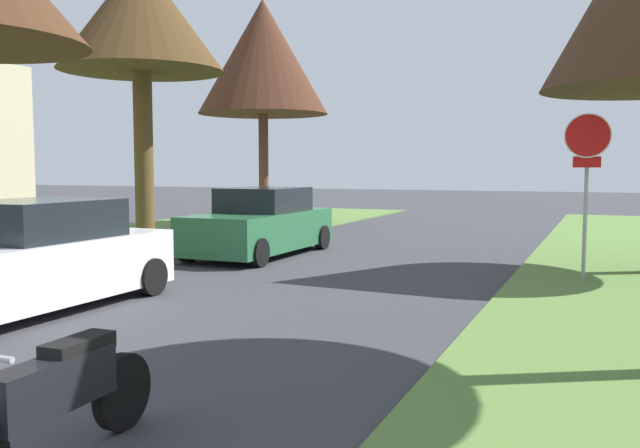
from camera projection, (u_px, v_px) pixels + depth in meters
name	position (u px, v px, depth m)	size (l,w,h in m)	color
stop_sign_far	(587.00, 159.00, 12.05)	(0.81, 0.29, 2.97)	#9EA0A5
street_tree_left_mid_b	(141.00, 17.00, 16.75)	(4.16, 4.16, 7.25)	brown
street_tree_left_far	(263.00, 58.00, 22.99)	(4.48, 4.48, 7.76)	brown
parked_sedan_white	(30.00, 260.00, 9.51)	(1.94, 4.40, 1.57)	white
parked_sedan_green	(261.00, 224.00, 15.58)	(1.94, 4.40, 1.57)	#28663D
parked_motorcycle	(56.00, 398.00, 4.52)	(0.60, 2.05, 0.97)	black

